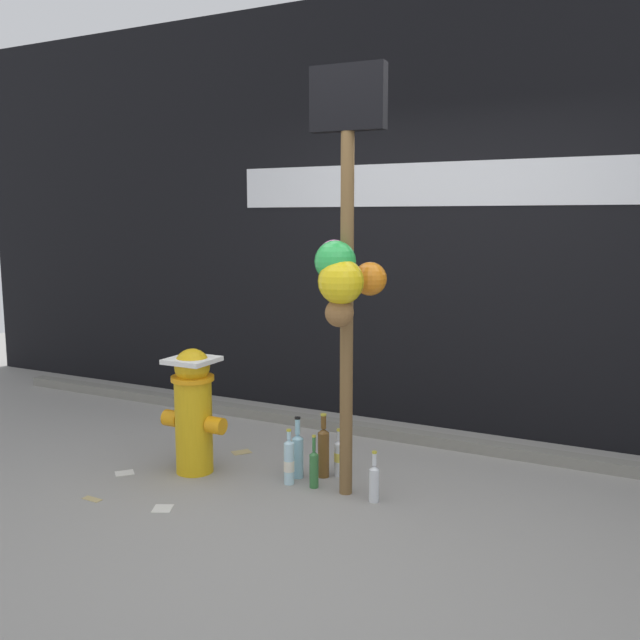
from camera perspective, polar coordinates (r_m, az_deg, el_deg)
The scene contains 15 objects.
ground_plane at distance 4.08m, azimuth 2.26°, elevation -15.34°, with size 14.00×14.00×0.00m, color gray.
building_wall at distance 5.47m, azimuth 10.60°, elevation 8.74°, with size 10.00×0.21×3.37m.
curb_strip at distance 5.21m, azimuth 8.38°, elevation -9.62°, with size 8.00×0.12×0.08m, color slate.
memorial_post at distance 3.95m, azimuth 2.06°, elevation 5.69°, with size 0.44×0.58×2.49m.
fire_hydrant at distance 4.57m, azimuth -10.43°, elevation -7.17°, with size 0.46×0.29×0.82m.
bottle_0 at distance 4.38m, azimuth -2.57°, elevation -11.60°, with size 0.07×0.07×0.35m.
bottle_1 at distance 4.14m, azimuth 4.49°, elevation -13.17°, with size 0.06×0.06×0.31m.
bottle_2 at distance 4.51m, azimuth 1.60°, elevation -11.19°, with size 0.07×0.07×0.31m.
bottle_3 at distance 4.48m, azimuth 0.29°, elevation -10.74°, with size 0.07×0.07×0.42m.
bottle_4 at distance 4.48m, azimuth -1.86°, elevation -10.97°, with size 0.07×0.07×0.40m.
bottle_5 at distance 4.33m, azimuth -0.50°, elevation -12.11°, with size 0.06×0.06×0.33m.
litter_0 at distance 4.77m, azimuth -15.85°, elevation -12.05°, with size 0.10×0.12×0.01m, color silver.
litter_1 at distance 4.41m, azimuth -18.32°, elevation -13.85°, with size 0.12×0.05×0.01m, color tan.
litter_2 at distance 4.18m, azimuth -12.88°, elevation -14.93°, with size 0.11×0.11×0.01m, color silver.
litter_3 at distance 5.00m, azimuth -6.51°, elevation -10.78°, with size 0.13×0.09×0.01m, color tan.
Camera 1 is at (1.56, -3.40, 1.65)m, focal length 38.72 mm.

